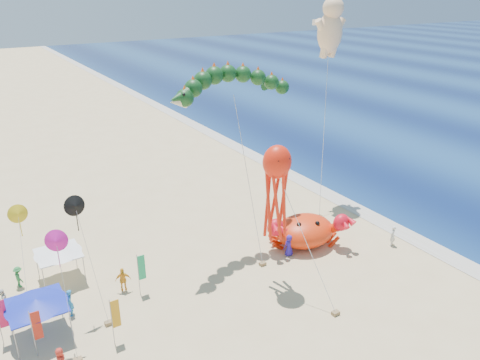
# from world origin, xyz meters

# --- Properties ---
(ground) EXTENTS (320.00, 320.00, 0.00)m
(ground) POSITION_xyz_m (0.00, 0.00, 0.00)
(ground) COLOR #D1B784
(ground) RESTS_ON ground
(foam_strip) EXTENTS (320.00, 320.00, 0.00)m
(foam_strip) POSITION_xyz_m (12.00, 0.00, 0.01)
(foam_strip) COLOR silver
(foam_strip) RESTS_ON ground
(crab_inflatable) EXTENTS (6.91, 5.88, 3.03)m
(crab_inflatable) POSITION_xyz_m (3.47, 0.51, 1.33)
(crab_inflatable) COLOR red
(crab_inflatable) RESTS_ON ground
(dragon_kite) EXTENTS (11.60, 7.13, 14.24)m
(dragon_kite) POSITION_xyz_m (-1.31, 4.29, 12.97)
(dragon_kite) COLOR #0F3714
(dragon_kite) RESTS_ON ground
(cherub_kite) EXTENTS (5.32, 5.74, 19.34)m
(cherub_kite) POSITION_xyz_m (11.50, 8.02, 16.74)
(cherub_kite) COLOR #FFCC9B
(cherub_kite) RESTS_ON ground
(octopus_kite) EXTENTS (2.36, 6.58, 10.39)m
(octopus_kite) POSITION_xyz_m (-1.71, -2.24, 7.54)
(octopus_kite) COLOR red
(octopus_kite) RESTS_ON ground
(canopy_blue) EXTENTS (3.63, 3.63, 2.71)m
(canopy_blue) POSITION_xyz_m (-17.42, 0.43, 2.44)
(canopy_blue) COLOR gray
(canopy_blue) RESTS_ON ground
(canopy_white) EXTENTS (3.30, 3.30, 2.71)m
(canopy_white) POSITION_xyz_m (-15.00, 5.95, 2.44)
(canopy_white) COLOR gray
(canopy_white) RESTS_ON ground
(feather_flags) EXTENTS (9.38, 3.93, 3.20)m
(feather_flags) POSITION_xyz_m (-15.31, -0.48, 2.01)
(feather_flags) COLOR gray
(feather_flags) RESTS_ON ground
(beachgoers) EXTENTS (29.50, 12.96, 1.88)m
(beachgoers) POSITION_xyz_m (-12.04, 0.47, 0.85)
(beachgoers) COLOR beige
(beachgoers) RESTS_ON ground
(small_kites) EXTENTS (4.23, 10.50, 8.36)m
(small_kites) POSITION_xyz_m (-15.66, 1.96, 6.08)
(small_kites) COLOR gold
(small_kites) RESTS_ON ground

